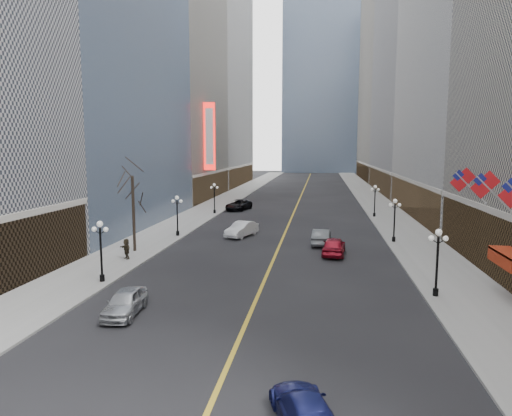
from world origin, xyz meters
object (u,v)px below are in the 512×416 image
(streetlamp_west_2, at_px, (177,211))
(car_sb_mid, at_px, (334,246))
(car_sb_far, at_px, (321,237))
(car_sb_near, at_px, (305,411))
(streetlamp_east_1, at_px, (438,255))
(streetlamp_west_3, at_px, (214,195))
(streetlamp_east_2, at_px, (395,216))
(streetlamp_east_3, at_px, (375,197))
(car_nb_near, at_px, (125,302))
(streetlamp_west_1, at_px, (101,245))
(car_nb_far, at_px, (239,205))
(car_nb_mid, at_px, (242,229))

(streetlamp_west_2, height_order, car_sb_mid, streetlamp_west_2)
(car_sb_far, bearing_deg, car_sb_near, 93.15)
(streetlamp_east_1, height_order, car_sb_near, streetlamp_east_1)
(streetlamp_west_3, bearing_deg, car_sb_mid, -54.88)
(streetlamp_east_1, bearing_deg, streetlamp_east_2, 90.00)
(streetlamp_east_3, bearing_deg, car_nb_near, -114.63)
(streetlamp_west_3, distance_m, car_nb_near, 42.14)
(streetlamp_east_3, xyz_separation_m, streetlamp_west_1, (-23.60, -36.00, 0.00))
(streetlamp_east_3, xyz_separation_m, car_nb_near, (-19.19, -41.85, -2.13))
(streetlamp_east_1, distance_m, streetlamp_west_2, 29.68)
(streetlamp_west_1, height_order, car_sb_far, streetlamp_west_1)
(car_nb_near, bearing_deg, car_nb_far, 87.45)
(streetlamp_west_1, distance_m, car_sb_near, 22.08)
(streetlamp_west_3, bearing_deg, car_sb_far, -51.13)
(streetlamp_west_3, distance_m, car_sb_mid, 29.95)
(streetlamp_west_2, bearing_deg, car_sb_near, -65.26)
(streetlamp_east_3, relative_size, streetlamp_west_2, 1.00)
(streetlamp_east_2, height_order, car_sb_far, streetlamp_east_2)
(car_nb_near, xyz_separation_m, car_sb_near, (11.07, -9.73, -0.10))
(car_nb_near, bearing_deg, car_nb_mid, 79.33)
(car_sb_far, bearing_deg, streetlamp_east_3, -106.60)
(streetlamp_west_2, height_order, car_nb_mid, streetlamp_west_2)
(car_nb_near, height_order, car_nb_mid, car_nb_mid)
(streetlamp_east_3, relative_size, streetlamp_west_1, 1.00)
(streetlamp_west_2, bearing_deg, car_nb_near, -79.52)
(streetlamp_east_2, xyz_separation_m, streetlamp_east_3, (0.00, 18.00, 0.00))
(streetlamp_west_2, distance_m, car_nb_near, 24.35)
(car_nb_far, bearing_deg, car_sb_mid, -51.88)
(streetlamp_east_3, height_order, streetlamp_west_3, same)
(streetlamp_west_2, bearing_deg, streetlamp_west_1, -90.00)
(car_nb_near, bearing_deg, streetlamp_east_2, 46.66)
(streetlamp_west_3, xyz_separation_m, car_nb_far, (2.80, 5.05, -2.06))
(car_nb_near, relative_size, car_nb_far, 0.75)
(car_nb_far, bearing_deg, car_sb_near, -65.27)
(streetlamp_east_3, xyz_separation_m, car_sb_mid, (-6.41, -24.44, -2.05))
(car_sb_far, bearing_deg, streetlamp_east_1, 119.32)
(streetlamp_east_1, bearing_deg, car_sb_mid, 119.02)
(streetlamp_west_1, height_order, car_nb_mid, streetlamp_west_1)
(streetlamp_east_3, bearing_deg, car_nb_far, 166.36)
(car_nb_near, bearing_deg, streetlamp_west_2, 95.96)
(streetlamp_west_1, bearing_deg, streetlamp_west_3, 90.00)
(streetlamp_west_3, xyz_separation_m, car_sb_far, (16.05, -19.91, -2.09))
(car_nb_near, bearing_deg, streetlamp_west_1, 122.49)
(streetlamp_east_1, relative_size, streetlamp_west_2, 1.00)
(streetlamp_east_1, relative_size, streetlamp_east_3, 1.00)
(streetlamp_west_2, height_order, car_sb_near, streetlamp_west_2)
(streetlamp_east_1, height_order, car_nb_mid, streetlamp_east_1)
(streetlamp_west_1, relative_size, streetlamp_west_3, 1.00)
(streetlamp_east_2, relative_size, streetlamp_west_2, 1.00)
(streetlamp_east_1, height_order, car_nb_near, streetlamp_east_1)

